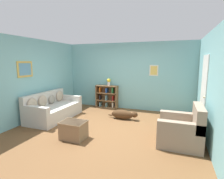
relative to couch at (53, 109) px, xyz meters
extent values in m
plane|color=brown|center=(2.01, -0.17, -0.32)|extent=(14.00, 14.00, 0.00)
cube|color=#7AB7BC|center=(2.01, 2.08, 0.98)|extent=(5.60, 0.10, 2.60)
cube|color=silver|center=(3.01, 2.02, 1.23)|extent=(0.32, 0.02, 0.40)
cube|color=#DBBC56|center=(3.01, 2.01, 1.23)|extent=(0.24, 0.01, 0.32)
cube|color=#7AB7BC|center=(-0.54, -0.17, 0.98)|extent=(0.10, 5.00, 2.60)
cube|color=gold|center=(-0.48, -0.57, 1.33)|extent=(0.02, 0.56, 0.48)
cube|color=#568EAD|center=(-0.47, -0.57, 1.33)|extent=(0.01, 0.44, 0.36)
cube|color=#7AB7BC|center=(4.56, -0.17, 0.98)|extent=(0.10, 5.00, 2.60)
cube|color=white|center=(4.49, 0.53, 0.71)|extent=(0.02, 0.84, 2.05)
sphere|color=tan|center=(4.47, 0.18, 0.68)|extent=(0.05, 0.05, 0.05)
cube|color=beige|center=(0.07, 0.00, -0.10)|extent=(0.95, 1.89, 0.43)
cube|color=beige|center=(-0.33, 0.00, 0.33)|extent=(0.16, 1.89, 0.43)
cube|color=beige|center=(0.07, -0.87, 0.21)|extent=(0.95, 0.16, 0.20)
cube|color=beige|center=(0.07, 0.87, 0.21)|extent=(0.95, 0.16, 0.20)
ellipsoid|color=tan|center=(-0.21, -0.66, 0.30)|extent=(0.14, 0.37, 0.37)
ellipsoid|color=tan|center=(-0.21, -0.22, 0.30)|extent=(0.14, 0.38, 0.38)
ellipsoid|color=gray|center=(-0.21, 0.22, 0.27)|extent=(0.14, 0.31, 0.31)
ellipsoid|color=tan|center=(-0.21, 0.66, 0.30)|extent=(0.14, 0.38, 0.38)
cube|color=olive|center=(0.75, 1.87, 0.15)|extent=(0.04, 0.28, 0.92)
cube|color=olive|center=(1.62, 1.87, 0.15)|extent=(0.04, 0.28, 0.92)
cube|color=olive|center=(1.18, 2.01, 0.15)|extent=(0.90, 0.02, 0.92)
cube|color=olive|center=(1.18, 1.87, -0.30)|extent=(0.90, 0.28, 0.04)
cube|color=olive|center=(1.18, 1.87, -0.01)|extent=(0.90, 0.28, 0.04)
cube|color=olive|center=(1.18, 1.87, 0.30)|extent=(0.90, 0.28, 0.04)
cube|color=olive|center=(1.18, 1.87, 0.59)|extent=(0.90, 0.28, 0.04)
cube|color=#60939E|center=(0.91, 1.86, -0.20)|extent=(0.04, 0.21, 0.19)
cube|color=black|center=(0.90, 1.86, 0.10)|extent=(0.03, 0.21, 0.18)
cube|color=orange|center=(0.90, 1.86, 0.41)|extent=(0.03, 0.21, 0.19)
cube|color=#60939E|center=(1.19, 1.86, -0.20)|extent=(0.03, 0.21, 0.19)
cube|color=#60939E|center=(1.18, 1.86, 0.11)|extent=(0.05, 0.21, 0.19)
cube|color=#234C9E|center=(1.19, 1.86, 0.41)|extent=(0.05, 0.21, 0.19)
cube|color=silver|center=(1.46, 1.86, -0.18)|extent=(0.04, 0.21, 0.23)
cube|color=#B22823|center=(1.46, 1.86, 0.10)|extent=(0.03, 0.21, 0.18)
cube|color=#287A3D|center=(1.45, 1.86, 0.44)|extent=(0.04, 0.21, 0.24)
cube|color=gray|center=(3.92, -0.50, -0.10)|extent=(0.93, 0.94, 0.42)
cube|color=gray|center=(4.30, -0.50, 0.36)|extent=(0.18, 0.94, 0.50)
cube|color=gray|center=(3.92, -0.89, 0.22)|extent=(0.93, 0.18, 0.22)
cube|color=gray|center=(3.92, -0.12, 0.22)|extent=(0.93, 0.18, 0.22)
cube|color=#846647|center=(1.49, -1.11, -0.10)|extent=(0.58, 0.45, 0.44)
cube|color=#8F6E4D|center=(1.49, -1.11, 0.11)|extent=(0.61, 0.47, 0.03)
ellipsoid|color=#472D19|center=(2.19, 0.72, -0.16)|extent=(0.73, 0.28, 0.31)
sphere|color=#472D19|center=(2.60, 0.72, -0.12)|extent=(0.20, 0.20, 0.20)
ellipsoid|color=#472D19|center=(1.77, 0.76, -0.24)|extent=(0.20, 0.05, 0.05)
cylinder|color=silver|center=(1.27, 1.87, 0.68)|extent=(0.12, 0.12, 0.15)
sphere|color=yellow|center=(1.27, 1.87, 0.82)|extent=(0.15, 0.15, 0.15)
camera|label=1|loc=(3.77, -4.61, 1.57)|focal=28.00mm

